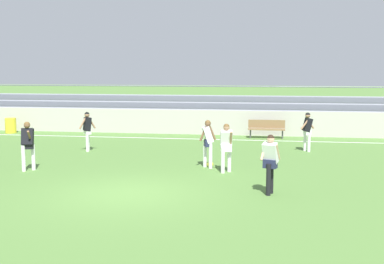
# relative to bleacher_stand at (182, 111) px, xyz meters

# --- Properties ---
(ground_plane) EXTENTS (160.00, 160.00, 0.00)m
(ground_plane) POSITION_rel_bleacher_stand_xyz_m (1.01, -14.36, -1.01)
(ground_plane) COLOR #517A38
(field_line_sideline) EXTENTS (44.00, 0.12, 0.01)m
(field_line_sideline) POSITION_rel_bleacher_stand_xyz_m (1.01, -3.69, -1.01)
(field_line_sideline) COLOR white
(field_line_sideline) RESTS_ON ground
(sideline_wall) EXTENTS (48.00, 0.16, 1.27)m
(sideline_wall) POSITION_rel_bleacher_stand_xyz_m (1.01, -2.00, -0.38)
(sideline_wall) COLOR #BCB7AD
(sideline_wall) RESTS_ON ground
(bleacher_stand) EXTENTS (24.80, 2.93, 2.40)m
(bleacher_stand) POSITION_rel_bleacher_stand_xyz_m (0.00, 0.00, 0.00)
(bleacher_stand) COLOR #9EA3AD
(bleacher_stand) RESTS_ON ground
(bench_far_left) EXTENTS (1.80, 0.40, 0.90)m
(bench_far_left) POSITION_rel_bleacher_stand_xyz_m (4.76, -2.87, -0.47)
(bench_far_left) COLOR olive
(bench_far_left) RESTS_ON ground
(trash_bin) EXTENTS (0.57, 0.57, 0.80)m
(trash_bin) POSITION_rel_bleacher_stand_xyz_m (-8.72, -2.97, -0.61)
(trash_bin) COLOR yellow
(trash_bin) RESTS_ON ground
(player_white_dropping_back) EXTENTS (0.45, 0.57, 1.64)m
(player_white_dropping_back) POSITION_rel_bleacher_stand_xyz_m (3.48, -11.17, -0.04)
(player_white_dropping_back) COLOR white
(player_white_dropping_back) RESTS_ON ground
(player_white_challenging) EXTENTS (0.57, 0.47, 1.68)m
(player_white_challenging) POSITION_rel_bleacher_stand_xyz_m (2.78, -10.47, -0.01)
(player_white_challenging) COLOR white
(player_white_challenging) RESTS_ON ground
(player_dark_overlapping) EXTENTS (0.47, 0.72, 1.67)m
(player_dark_overlapping) POSITION_rel_bleacher_stand_xyz_m (-3.16, -11.91, -0.01)
(player_dark_overlapping) COLOR white
(player_dark_overlapping) RESTS_ON ground
(player_white_deep_cover) EXTENTS (0.57, 0.47, 1.67)m
(player_white_deep_cover) POSITION_rel_bleacher_stand_xyz_m (4.92, -13.85, -0.02)
(player_white_deep_cover) COLOR black
(player_white_deep_cover) RESTS_ON ground
(player_dark_on_ball) EXTENTS (0.61, 0.49, 1.63)m
(player_dark_on_ball) POSITION_rel_bleacher_stand_xyz_m (6.45, -6.51, -0.05)
(player_dark_on_ball) COLOR white
(player_dark_on_ball) RESTS_ON ground
(player_dark_trailing_run) EXTENTS (0.63, 0.47, 1.65)m
(player_dark_trailing_run) POSITION_rel_bleacher_stand_xyz_m (-2.59, -7.84, -0.03)
(player_dark_trailing_run) COLOR white
(player_dark_trailing_run) RESTS_ON ground
(soccer_ball) EXTENTS (0.22, 0.22, 0.22)m
(soccer_ball) POSITION_rel_bleacher_stand_xyz_m (2.87, -10.44, -0.90)
(soccer_ball) COLOR yellow
(soccer_ball) RESTS_ON ground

